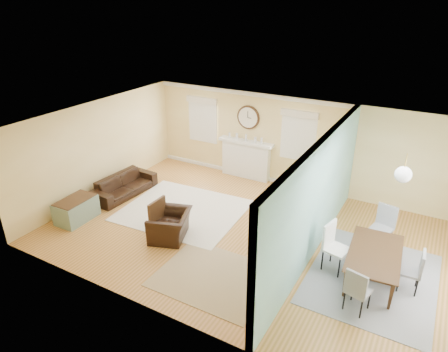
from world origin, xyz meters
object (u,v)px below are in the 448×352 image
(eames_chair, at_px, (170,225))
(dining_table, at_px, (374,266))
(sofa, at_px, (124,185))
(credenza, at_px, (314,207))
(green_chair, at_px, (302,193))

(eames_chair, relative_size, dining_table, 0.57)
(eames_chair, height_order, dining_table, eames_chair)
(dining_table, bearing_deg, sofa, 82.66)
(credenza, height_order, dining_table, credenza)
(sofa, distance_m, green_chair, 4.85)
(sofa, relative_size, green_chair, 2.53)
(credenza, xyz_separation_m, dining_table, (1.71, -1.50, -0.10))
(sofa, distance_m, credenza, 5.16)
(sofa, distance_m, dining_table, 6.75)
(sofa, xyz_separation_m, credenza, (5.03, 1.14, 0.12))
(eames_chair, xyz_separation_m, dining_table, (4.33, 0.76, -0.01))
(eames_chair, distance_m, green_chair, 3.61)
(sofa, distance_m, eames_chair, 2.66)
(sofa, relative_size, dining_table, 1.12)
(sofa, relative_size, eames_chair, 1.98)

